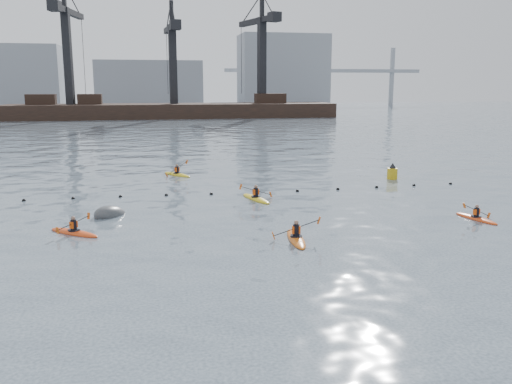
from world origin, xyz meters
TOP-DOWN VIEW (x-y plane):
  - ground at (0.00, 0.00)m, footprint 400.00×400.00m
  - float_line at (-0.50, 22.53)m, footprint 33.24×0.73m
  - barge_pier at (-0.22, 110.00)m, footprint 72.00×19.30m
  - skyline at (2.23, 150.27)m, footprint 141.00×28.00m
  - kayaker_0 at (0.71, 10.73)m, footprint 2.36×3.49m
  - kayaker_2 at (-9.87, 13.99)m, footprint 2.84×2.54m
  - kayaker_3 at (0.64, 20.21)m, footprint 2.30×3.48m
  - kayaker_4 at (11.54, 12.66)m, footprint 2.02×3.01m
  - kayaker_5 at (-3.83, 30.86)m, footprint 2.39×3.07m
  - mooring_buoy at (-8.35, 17.64)m, footprint 2.54×2.70m
  - nav_buoy at (12.70, 25.69)m, footprint 0.80×0.80m

SIDE VIEW (x-z plane):
  - ground at x=0.00m, z-range 0.00..0.00m
  - mooring_buoy at x=-8.35m, z-range -0.78..0.78m
  - float_line at x=-0.50m, z-range -0.09..0.15m
  - kayaker_4 at x=11.54m, z-range -0.48..0.66m
  - kayaker_2 at x=-9.87m, z-range -0.41..0.61m
  - kayaker_5 at x=-3.83m, z-range -0.55..0.75m
  - kayaker_3 at x=0.64m, z-range -0.52..0.73m
  - kayaker_0 at x=0.71m, z-range -0.52..0.73m
  - nav_buoy at x=12.70m, z-range -0.29..1.17m
  - barge_pier at x=-0.22m, z-range -12.86..16.64m
  - skyline at x=2.23m, z-range -1.75..20.25m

